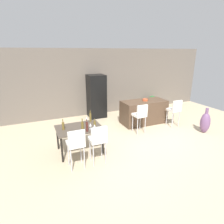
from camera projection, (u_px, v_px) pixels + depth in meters
name	position (u px, v px, depth m)	size (l,w,h in m)	color
ground_plane	(145.00, 134.00, 6.58)	(10.00, 10.00, 0.00)	#C6B28E
back_wall	(111.00, 81.00, 8.68)	(10.00, 0.12, 2.90)	#665B51
kitchen_island	(144.00, 112.00, 7.52)	(1.77, 0.82, 0.92)	#4C3828
bar_chair_left	(140.00, 114.00, 6.50)	(0.41, 0.41, 1.05)	white
bar_chair_middle	(175.00, 109.00, 7.08)	(0.40, 0.40, 1.05)	white
dining_table	(79.00, 130.00, 5.28)	(1.25, 0.88, 0.74)	#4C4238
dining_chair_near	(76.00, 143.00, 4.46)	(0.40, 0.40, 1.05)	white
dining_chair_far	(98.00, 139.00, 4.68)	(0.42, 0.42, 1.05)	white
wine_bottle_corner	(90.00, 117.00, 5.68)	(0.06, 0.06, 0.34)	brown
wine_bottle_left	(82.00, 126.00, 5.01)	(0.07, 0.07, 0.34)	brown
wine_bottle_inner	(63.00, 126.00, 5.08)	(0.07, 0.07, 0.30)	brown
wine_bottle_end	(95.00, 125.00, 5.16)	(0.06, 0.06, 0.28)	brown
wine_bottle_far	(87.00, 127.00, 4.96)	(0.06, 0.06, 0.34)	#471E19
wine_glass_middle	(94.00, 126.00, 5.03)	(0.07, 0.07, 0.17)	silver
wine_glass_right	(87.00, 118.00, 5.62)	(0.07, 0.07, 0.17)	silver
wine_glass_near	(90.00, 125.00, 5.12)	(0.07, 0.07, 0.17)	silver
refrigerator	(96.00, 96.00, 8.12)	(0.72, 0.68, 1.84)	black
fruit_bowl	(145.00, 100.00, 7.38)	(0.20, 0.20, 0.07)	#C6512D
floor_vase	(205.00, 123.00, 6.63)	(0.33, 0.33, 0.90)	#704C75
potted_plant	(152.00, 101.00, 9.40)	(0.47, 0.47, 0.66)	beige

